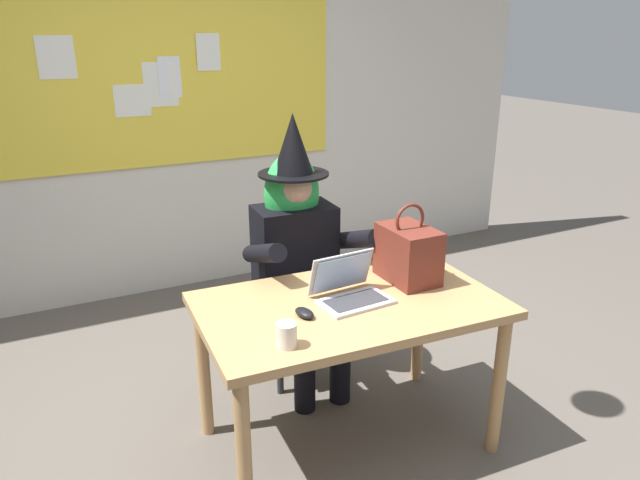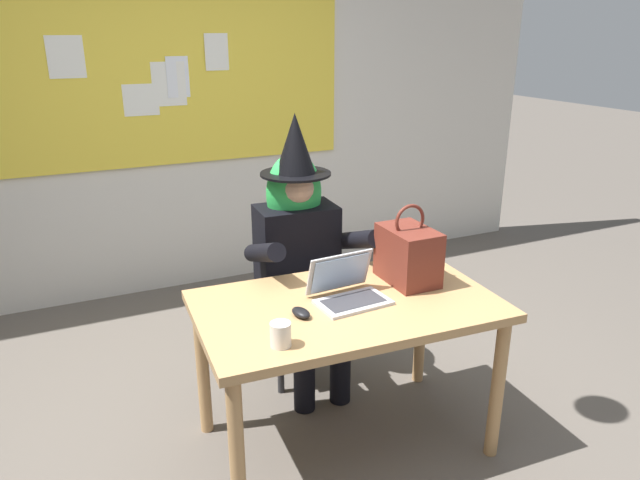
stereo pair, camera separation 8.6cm
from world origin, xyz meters
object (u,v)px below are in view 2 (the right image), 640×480
Objects in this scene: desk_main at (347,321)px; person_costumed at (300,242)px; chair_at_desk at (294,283)px; handbag at (408,254)px; coffee_mug at (281,334)px; laptop at (348,290)px; computer_mouse at (301,313)px.

person_costumed is (0.04, 0.63, 0.16)m from desk_main.
chair_at_desk reaches higher than desk_main.
coffee_mug is at bearing -157.19° from handbag.
laptop reaches higher than computer_mouse.
desk_main is 0.14m from laptop.
handbag is at bearing 1.43° from computer_mouse.
computer_mouse is at bearing -19.71° from person_costumed.
handbag is 3.98× the size of coffee_mug.
desk_main is 0.65m from person_costumed.
desk_main is at bearing -1.49° from chair_at_desk.
coffee_mug is (-0.76, -0.32, -0.09)m from handbag.
person_costumed is at bearing 56.41° from computer_mouse.
chair_at_desk reaches higher than computer_mouse.
desk_main is 0.76m from chair_at_desk.
desk_main is at bearing -0.55° from computer_mouse.
computer_mouse is at bearing -169.72° from desk_main.
person_costumed reaches higher than handbag.
desk_main is 0.44m from handbag.
person_costumed is 0.63m from handbag.
handbag reaches higher than chair_at_desk.
chair_at_desk is 0.88m from computer_mouse.
person_costumed is 4.49× the size of laptop.
coffee_mug is at bearing -149.72° from desk_main.
chair_at_desk is 2.79× the size of laptop.
chair_at_desk is 0.62× the size of person_costumed.
desk_main is at bearing -0.98° from person_costumed.
laptop is at bearing 31.40° from coffee_mug.
handbag is (0.32, -0.54, 0.07)m from person_costumed.
person_costumed reaches higher than computer_mouse.
desk_main is 12.96× the size of computer_mouse.
chair_at_desk is at bearing 65.38° from coffee_mug.
desk_main is 14.19× the size of coffee_mug.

